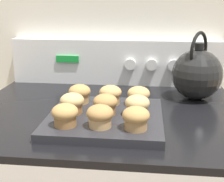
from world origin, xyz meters
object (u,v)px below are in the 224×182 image
(muffin_r0_c0, at_px, (65,115))
(muffin_r1_c1, at_px, (105,104))
(muffin_r1_c0, at_px, (72,103))
(muffin_r2_c0, at_px, (80,93))
(muffin_r2_c2, at_px, (139,96))
(muffin_pan, at_px, (105,118))
(tea_kettle, at_px, (197,73))
(muffin_r0_c1, at_px, (100,116))
(muffin_r1_c2, at_px, (137,105))
(muffin_r2_c1, at_px, (110,94))
(muffin_r0_c2, at_px, (136,118))

(muffin_r0_c0, distance_m, muffin_r1_c1, 0.12)
(muffin_r0_c0, xyz_separation_m, muffin_r1_c0, (-0.00, 0.09, 0.00))
(muffin_r0_c0, height_order, muffin_r2_c0, same)
(muffin_r1_c1, relative_size, muffin_r2_c2, 1.00)
(muffin_pan, xyz_separation_m, muffin_r1_c0, (-0.09, 0.00, 0.04))
(muffin_pan, relative_size, tea_kettle, 1.36)
(muffin_r0_c1, relative_size, muffin_r1_c2, 1.00)
(muffin_pan, height_order, tea_kettle, tea_kettle)
(muffin_r0_c0, xyz_separation_m, tea_kettle, (0.35, 0.32, 0.03))
(muffin_r1_c1, xyz_separation_m, muffin_r2_c1, (0.00, 0.09, 0.00))
(muffin_r2_c2, bearing_deg, tea_kettle, 39.84)
(muffin_r1_c1, height_order, muffin_r2_c2, same)
(muffin_r1_c1, distance_m, muffin_r2_c1, 0.09)
(muffin_pan, bearing_deg, muffin_r0_c1, -90.85)
(muffin_pan, bearing_deg, muffin_r1_c2, 0.68)
(muffin_r0_c1, relative_size, tea_kettle, 0.29)
(tea_kettle, bearing_deg, muffin_r0_c0, -137.45)
(muffin_r1_c0, relative_size, muffin_r2_c2, 1.00)
(muffin_r2_c2, bearing_deg, muffin_pan, -135.10)
(muffin_r0_c2, height_order, muffin_r1_c1, same)
(muffin_pan, xyz_separation_m, muffin_r0_c0, (-0.09, -0.09, 0.04))
(muffin_r0_c1, height_order, muffin_r1_c1, same)
(muffin_r1_c2, relative_size, muffin_r2_c0, 1.00)
(muffin_r2_c0, relative_size, tea_kettle, 0.29)
(muffin_r0_c0, bearing_deg, muffin_r0_c2, -0.65)
(muffin_r0_c1, distance_m, muffin_r1_c0, 0.12)
(muffin_pan, bearing_deg, muffin_r1_c1, 95.78)
(muffin_r1_c2, bearing_deg, muffin_r1_c1, 179.87)
(muffin_r2_c0, distance_m, muffin_r2_c1, 0.09)
(muffin_r0_c0, relative_size, muffin_r1_c2, 1.00)
(muffin_pan, height_order, muffin_r1_c2, muffin_r1_c2)
(muffin_r1_c2, bearing_deg, muffin_r1_c0, -179.80)
(muffin_r2_c2, bearing_deg, muffin_r2_c0, 179.23)
(muffin_pan, distance_m, muffin_r1_c2, 0.09)
(muffin_r2_c1, relative_size, tea_kettle, 0.29)
(muffin_r1_c2, height_order, muffin_r2_c2, same)
(muffin_r1_c1, height_order, muffin_r2_c0, same)
(muffin_r2_c2, bearing_deg, muffin_r2_c1, 177.57)
(muffin_r0_c0, bearing_deg, muffin_pan, 45.57)
(muffin_pan, height_order, muffin_r2_c1, muffin_r2_c1)
(muffin_pan, height_order, muffin_r2_c2, muffin_r2_c2)
(muffin_r1_c1, distance_m, tea_kettle, 0.36)
(muffin_r0_c2, height_order, muffin_r2_c2, same)
(muffin_r0_c0, relative_size, muffin_r2_c0, 1.00)
(muffin_r2_c2, bearing_deg, muffin_r0_c2, -90.27)
(muffin_pan, distance_m, muffin_r1_c0, 0.10)
(muffin_r0_c2, xyz_separation_m, muffin_r2_c0, (-0.17, 0.17, 0.00))
(muffin_r1_c1, xyz_separation_m, muffin_r1_c2, (0.08, -0.00, 0.00))
(muffin_pan, bearing_deg, muffin_r2_c2, 44.90)
(muffin_r1_c0, bearing_deg, muffin_r2_c2, 25.78)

